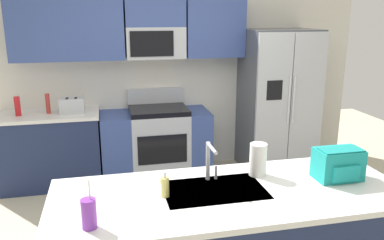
% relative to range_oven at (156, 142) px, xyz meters
% --- Properties ---
extents(kitchen_wall_unit, '(5.20, 0.43, 2.60)m').
position_rel_range_oven_xyz_m(kitchen_wall_unit, '(0.07, 0.28, 1.03)').
color(kitchen_wall_unit, silver).
rests_on(kitchen_wall_unit, ground).
extents(back_counter, '(1.17, 0.63, 0.90)m').
position_rel_range_oven_xyz_m(back_counter, '(-1.27, -0.00, 0.01)').
color(back_counter, '#1E2A4D').
rests_on(back_counter, ground).
extents(range_oven, '(1.36, 0.61, 1.10)m').
position_rel_range_oven_xyz_m(range_oven, '(0.00, 0.00, 0.00)').
color(range_oven, '#B7BABF').
rests_on(range_oven, ground).
extents(refrigerator, '(0.90, 0.76, 1.85)m').
position_rel_range_oven_xyz_m(refrigerator, '(1.62, -0.07, 0.48)').
color(refrigerator, '#4C4F54').
rests_on(refrigerator, ground).
extents(toaster, '(0.28, 0.16, 0.18)m').
position_rel_range_oven_xyz_m(toaster, '(-0.99, -0.05, 0.55)').
color(toaster, '#B7BABF').
rests_on(toaster, back_counter).
extents(pepper_mill, '(0.05, 0.05, 0.23)m').
position_rel_range_oven_xyz_m(pepper_mill, '(-1.26, -0.00, 0.57)').
color(pepper_mill, '#B2332D').
rests_on(pepper_mill, back_counter).
extents(bottle_red, '(0.07, 0.07, 0.22)m').
position_rel_range_oven_xyz_m(bottle_red, '(-1.59, -0.04, 0.57)').
color(bottle_red, red).
rests_on(bottle_red, back_counter).
extents(sink_faucet, '(0.08, 0.21, 0.28)m').
position_rel_range_oven_xyz_m(sink_faucet, '(0.08, -2.29, 0.62)').
color(sink_faucet, '#B7BABF').
rests_on(sink_faucet, island_counter).
extents(drink_cup_purple, '(0.08, 0.08, 0.29)m').
position_rel_range_oven_xyz_m(drink_cup_purple, '(-0.73, -2.75, 0.54)').
color(drink_cup_purple, purple).
rests_on(drink_cup_purple, island_counter).
extents(soap_dispenser, '(0.06, 0.06, 0.17)m').
position_rel_range_oven_xyz_m(soap_dispenser, '(-0.26, -2.46, 0.53)').
color(soap_dispenser, '#D8CC66').
rests_on(soap_dispenser, island_counter).
extents(paper_towel_roll, '(0.12, 0.12, 0.24)m').
position_rel_range_oven_xyz_m(paper_towel_roll, '(0.45, -2.26, 0.58)').
color(paper_towel_roll, white).
rests_on(paper_towel_roll, island_counter).
extents(backpack, '(0.32, 0.22, 0.23)m').
position_rel_range_oven_xyz_m(backpack, '(0.98, -2.45, 0.57)').
color(backpack, teal).
rests_on(backpack, island_counter).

